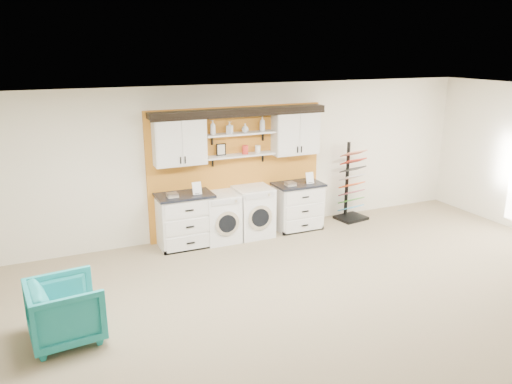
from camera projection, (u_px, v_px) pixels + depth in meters
name	position (u px, v px, depth m)	size (l,w,h in m)	color
floor	(356.00, 334.00, 6.21)	(10.00, 10.00, 0.00)	#988866
ceiling	(370.00, 108.00, 5.42)	(10.00, 10.00, 0.00)	white
wall_back	(236.00, 160.00, 9.33)	(10.00, 10.00, 0.00)	silver
accent_panel	(237.00, 171.00, 9.35)	(3.40, 0.07, 2.40)	#C07520
upper_cabinet_left	(179.00, 141.00, 8.58)	(0.90, 0.35, 0.84)	white
upper_cabinet_right	(295.00, 132.00, 9.45)	(0.90, 0.35, 0.84)	white
shelf_lower	(240.00, 155.00, 9.12)	(1.32, 0.28, 0.03)	white
shelf_upper	(240.00, 134.00, 9.00)	(1.32, 0.28, 0.03)	white
crown_molding	(239.00, 111.00, 8.90)	(3.30, 0.41, 0.13)	black
picture_frame	(221.00, 150.00, 8.99)	(0.18, 0.02, 0.22)	black
canister_red	(245.00, 150.00, 9.13)	(0.11, 0.11, 0.16)	red
canister_cream	(258.00, 149.00, 9.23)	(0.10, 0.10, 0.14)	silver
base_cabinet_left	(185.00, 220.00, 8.83)	(0.99, 0.66, 0.97)	white
base_cabinet_right	(297.00, 206.00, 9.72)	(0.93, 0.66, 0.92)	white
washer	(221.00, 217.00, 9.10)	(0.64, 0.71, 0.90)	white
dryer	(253.00, 211.00, 9.34)	(0.67, 0.71, 0.94)	white
sample_rack	(351.00, 195.00, 10.22)	(0.65, 0.57, 1.59)	black
armchair	(66.00, 311.00, 6.00)	(0.81, 0.84, 0.76)	teal
soap_bottle_a	(213.00, 127.00, 8.77)	(0.10, 0.10, 0.25)	silver
soap_bottle_b	(230.00, 128.00, 8.89)	(0.10, 0.10, 0.21)	silver
soap_bottle_c	(245.00, 128.00, 9.02)	(0.13, 0.13, 0.16)	silver
soap_bottle_d	(262.00, 124.00, 9.13)	(0.11, 0.11, 0.27)	silver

